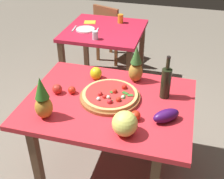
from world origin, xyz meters
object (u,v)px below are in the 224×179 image
at_px(wine_bottle, 166,82).
at_px(dinner_plate, 85,29).
at_px(napkin_folded, 90,22).
at_px(background_table, 105,38).
at_px(pineapple_left, 136,66).
at_px(tomato_by_bottle, 136,116).
at_px(pizza, 111,94).
at_px(drinking_glass_water, 95,35).
at_px(drinking_glass_juice, 120,19).
at_px(fork_utensil, 74,29).
at_px(display_table, 109,110).
at_px(bell_pepper, 96,73).
at_px(tomato_near_board, 72,90).
at_px(melon, 125,124).
at_px(eggplant, 166,116).
at_px(knife_utensil, 97,31).
at_px(pineapple_right, 43,100).
at_px(tomato_beside_pepper, 57,89).
at_px(dining_chair, 110,30).
at_px(pizza_board, 110,97).

height_order(wine_bottle, dinner_plate, wine_bottle).
height_order(dinner_plate, napkin_folded, dinner_plate).
distance_m(background_table, pineapple_left, 1.23).
relative_size(tomato_by_bottle, napkin_folded, 0.51).
height_order(pizza, drinking_glass_water, drinking_glass_water).
xyz_separation_m(drinking_glass_juice, fork_utensil, (-0.48, -0.34, -0.05)).
bearing_deg(display_table, tomato_by_bottle, -35.77).
xyz_separation_m(background_table, fork_utensil, (-0.34, -0.10, 0.12)).
height_order(pineapple_left, napkin_folded, pineapple_left).
distance_m(drinking_glass_water, napkin_folded, 0.52).
bearing_deg(dinner_plate, drinking_glass_water, -48.90).
relative_size(display_table, bell_pepper, 11.50).
bearing_deg(wine_bottle, tomato_near_board, -168.41).
xyz_separation_m(pineapple_left, melon, (0.06, -0.67, -0.06)).
bearing_deg(pizza, eggplant, -19.73).
distance_m(melon, bell_pepper, 0.73).
xyz_separation_m(bell_pepper, napkin_folded, (-0.49, 1.26, -0.05)).
distance_m(wine_bottle, melon, 0.53).
xyz_separation_m(tomato_near_board, knife_utensil, (-0.21, 1.28, -0.03)).
xyz_separation_m(pineapple_left, tomato_near_board, (-0.44, -0.32, -0.11)).
bearing_deg(tomato_near_board, dinner_plate, 105.13).
bearing_deg(wine_bottle, fork_utensil, 136.38).
relative_size(bell_pepper, drinking_glass_juice, 1.03).
xyz_separation_m(eggplant, drinking_glass_water, (-0.90, 1.20, 0.00)).
bearing_deg(pineapple_right, display_table, 38.83).
distance_m(bell_pepper, drinking_glass_juice, 1.36).
distance_m(pineapple_left, knife_utensil, 1.17).
relative_size(wine_bottle, eggplant, 1.73).
relative_size(pizza, tomato_by_bottle, 5.97).
bearing_deg(tomato_beside_pepper, dining_chair, 94.02).
height_order(wine_bottle, tomato_by_bottle, wine_bottle).
bearing_deg(wine_bottle, pizza_board, -161.44).
height_order(background_table, pizza, pizza).
bearing_deg(dinner_plate, pineapple_left, -50.68).
distance_m(background_table, eggplant, 1.77).
distance_m(display_table, knife_utensil, 1.40).
xyz_separation_m(display_table, dinner_plate, (-0.65, 1.30, 0.10)).
xyz_separation_m(eggplant, knife_utensil, (-0.95, 1.43, -0.04)).
relative_size(wine_bottle, tomato_beside_pepper, 4.44).
bearing_deg(tomato_by_bottle, eggplant, 11.65).
bearing_deg(knife_utensil, drinking_glass_water, -81.90).
xyz_separation_m(pizza, tomato_by_bottle, (0.23, -0.20, -0.00)).
bearing_deg(wine_bottle, tomato_beside_pepper, -168.13).
relative_size(pizza, knife_utensil, 2.35).
distance_m(pizza_board, fork_utensil, 1.50).
bearing_deg(drinking_glass_water, drinking_glass_juice, 75.58).
bearing_deg(tomato_beside_pepper, knife_utensil, 94.11).
xyz_separation_m(bell_pepper, knife_utensil, (-0.32, 1.01, -0.05)).
xyz_separation_m(dining_chair, bell_pepper, (0.37, -1.78, 0.34)).
height_order(pineapple_right, drinking_glass_water, pineapple_right).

